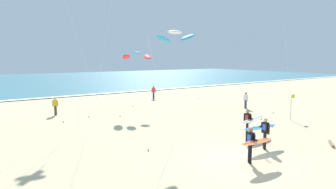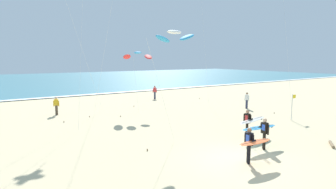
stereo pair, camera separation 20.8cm
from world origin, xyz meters
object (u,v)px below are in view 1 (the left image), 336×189
Objects in this scene: bystander_red_top at (154,92)px; driftwood_log at (331,144)px; surfer_trailing at (262,129)px; lifeguard_flag at (292,104)px; kite_arc_cobalt_low at (137,56)px; bystander_white_top at (246,100)px; bystander_yellow_top at (55,106)px; kite_arc_ivory_high at (175,36)px; surfer_lead at (253,142)px; surfer_third at (250,121)px.

driftwood_log is (-0.82, -21.00, -0.73)m from bystander_red_top.
surfer_trailing is 19.64m from bystander_red_top.
driftwood_log is at bearing -128.46° from lifeguard_flag.
kite_arc_cobalt_low is 11.38m from bystander_white_top.
lifeguard_flag is at bearing -39.39° from bystander_yellow_top.
lifeguard_flag is (10.91, -0.57, -4.84)m from kite_arc_ivory_high.
surfer_lead is 0.92× the size of lifeguard_flag.
lifeguard_flag is (6.50, 1.30, 0.21)m from surfer_third.
bystander_yellow_top is at bearing 160.10° from kite_arc_cobalt_low.
lifeguard_flag is (-1.07, -5.46, 0.45)m from bystander_white_top.
bystander_yellow_top is at bearing 122.79° from driftwood_log.
kite_arc_cobalt_low is 8.32m from bystander_yellow_top.
bystander_red_top is 21.03m from driftwood_log.
surfer_trailing is 8.23m from lifeguard_flag.
kite_arc_cobalt_low is at bearing 75.26° from kite_arc_ivory_high.
bystander_yellow_top is at bearing 156.74° from bystander_white_top.
kite_arc_cobalt_low reaches higher than bystander_yellow_top.
kite_arc_cobalt_low reaches higher than driftwood_log.
bystander_white_top is (9.50, -4.54, -4.32)m from kite_arc_cobalt_low.
surfer_lead reaches higher than driftwood_log.
bystander_red_top is (6.82, 20.34, -0.23)m from surfer_lead.
driftwood_log is (3.71, -1.89, -0.98)m from surfer_trailing.
kite_arc_ivory_high is at bearing -157.81° from bystander_white_top.
surfer_lead is 17.50m from bystander_yellow_top.
bystander_red_top is at bearing 48.66° from kite_arc_cobalt_low.
bystander_white_top is 0.76× the size of lifeguard_flag.
bystander_yellow_top is (-7.48, 15.47, -0.24)m from surfer_trailing.
surfer_lead is at bearing 173.73° from driftwood_log.
bystander_red_top and bystander_white_top have the same top height.
bystander_white_top is at bearing 44.34° from surfer_trailing.
bystander_red_top and bystander_yellow_top have the same top height.
kite_arc_cobalt_low reaches higher than surfer_lead.
surfer_trailing is 17.19m from bystander_yellow_top.
surfer_third is (3.42, 2.99, 0.01)m from surfer_lead.
bystander_white_top is (11.00, 9.75, -0.23)m from surfer_lead.
surfer_trailing is 2.26× the size of driftwood_log.
kite_arc_ivory_high is at bearing 101.49° from surfer_lead.
kite_arc_ivory_high is 4.05× the size of bystander_white_top.
bystander_red_top is (7.81, 15.48, -5.29)m from kite_arc_ivory_high.
kite_arc_cobalt_low is at bearing 154.46° from bystander_white_top.
kite_arc_ivory_high is at bearing -104.74° from kite_arc_cobalt_low.
lifeguard_flag is at bearing -79.05° from bystander_red_top.
surfer_trailing is 4.27m from driftwood_log.
surfer_lead is 14.93m from kite_arc_cobalt_low.
bystander_white_top is at bearing 41.73° from surfer_third.
bystander_yellow_top is (-4.21, 11.85, -5.29)m from kite_arc_ivory_high.
kite_arc_cobalt_low is 3.45× the size of bystander_white_top.
bystander_white_top is (11.99, 4.89, -5.29)m from kite_arc_ivory_high.
bystander_red_top is (3.40, 17.35, -0.24)m from surfer_third.
driftwood_log is at bearing -73.24° from kite_arc_cobalt_low.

